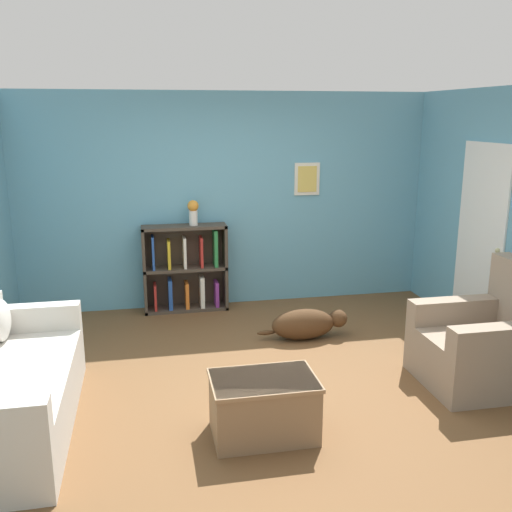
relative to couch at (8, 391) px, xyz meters
name	(u,v)px	position (x,y,z in m)	size (l,w,h in m)	color
ground_plane	(265,379)	(2.07, 0.45, -0.31)	(14.00, 14.00, 0.00)	brown
wall_back	(227,201)	(2.07, 2.70, 0.99)	(5.60, 0.13, 2.60)	#609EB7
couch	(8,391)	(0.00, 0.00, 0.00)	(0.82, 1.98, 0.82)	beige
bookshelf	(186,269)	(1.53, 2.51, 0.19)	(1.01, 0.29, 1.05)	#42382D
recliner_chair	(488,344)	(3.98, 0.01, 0.05)	(1.00, 0.89, 1.07)	gray
coffee_table	(264,405)	(1.87, -0.45, -0.07)	(0.78, 0.52, 0.46)	#846647
dog	(306,324)	(2.70, 1.30, -0.14)	(0.98, 0.30, 0.33)	#472D19
vase	(193,211)	(1.63, 2.49, 0.91)	(0.13, 0.13, 0.30)	silver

